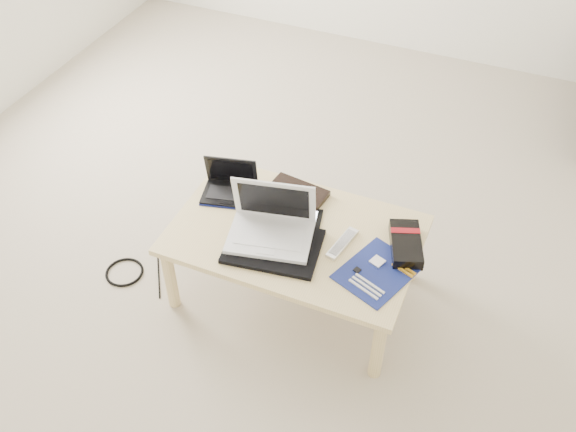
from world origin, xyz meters
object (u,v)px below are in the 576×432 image
at_px(netbook, 230,187).
at_px(white_laptop, 271,224).
at_px(coffee_table, 295,240).
at_px(gpu_box, 406,244).

bearing_deg(netbook, white_laptop, -32.30).
height_order(coffee_table, gpu_box, gpu_box).
bearing_deg(white_laptop, coffee_table, 35.49).
bearing_deg(netbook, coffee_table, -18.23).
relative_size(coffee_table, white_laptop, 2.68).
xyz_separation_m(coffee_table, netbook, (-0.39, 0.13, 0.09)).
distance_m(netbook, white_laptop, 0.36).
bearing_deg(white_laptop, gpu_box, 15.57).
height_order(coffee_table, white_laptop, white_laptop).
bearing_deg(gpu_box, coffee_table, -168.71).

